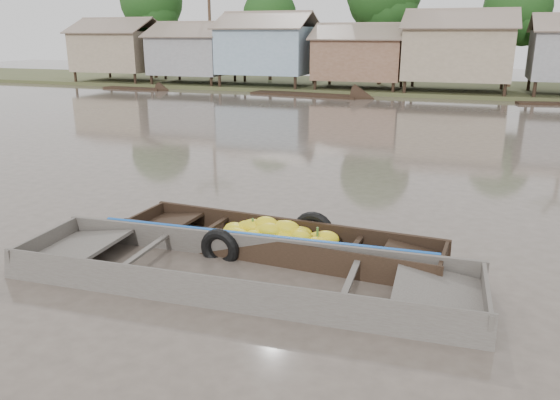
% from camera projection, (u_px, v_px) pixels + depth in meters
% --- Properties ---
extents(ground, '(120.00, 120.00, 0.00)m').
position_uv_depth(ground, '(245.00, 257.00, 9.91)').
color(ground, '#4F453C').
rests_on(ground, ground).
extents(riverbank, '(120.00, 12.47, 10.22)m').
position_uv_depth(riverbank, '(468.00, 46.00, 36.82)').
color(riverbank, '#384723').
rests_on(riverbank, ground).
extents(banana_boat, '(6.11, 1.78, 0.87)m').
position_uv_depth(banana_boat, '(275.00, 241.00, 10.18)').
color(banana_boat, black).
rests_on(banana_boat, ground).
extents(viewer_boat, '(7.73, 2.32, 0.62)m').
position_uv_depth(viewer_boat, '(242.00, 278.00, 8.90)').
color(viewer_boat, '#48413C').
rests_on(viewer_boat, ground).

